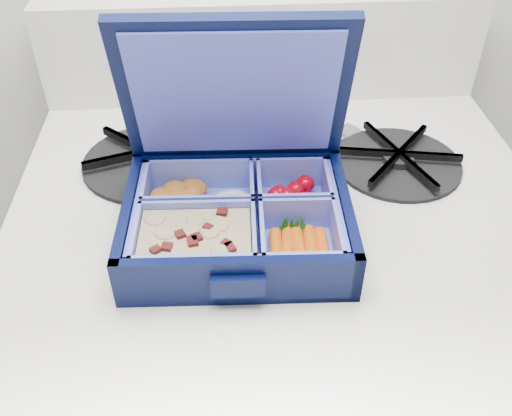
{
  "coord_description": "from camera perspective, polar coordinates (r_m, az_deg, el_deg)",
  "views": [
    {
      "loc": [
        0.26,
        1.17,
        1.36
      ],
      "look_at": [
        0.29,
        1.63,
        0.98
      ],
      "focal_mm": 40.0,
      "sensor_mm": 36.0,
      "label": 1
    }
  ],
  "objects": [
    {
      "name": "fork",
      "position": [
        0.74,
        5.15,
        5.06
      ],
      "size": [
        0.16,
        0.13,
        0.01
      ],
      "primitive_type": null,
      "rotation": [
        0.0,
        0.0,
        -0.88
      ],
      "color": "#A4A4AA",
      "rests_on": "stove"
    },
    {
      "name": "bento_box",
      "position": [
        0.6,
        -1.87,
        -1.27
      ],
      "size": [
        0.24,
        0.19,
        0.06
      ],
      "primitive_type": null,
      "rotation": [
        0.0,
        0.0,
        -0.04
      ],
      "color": "black",
      "rests_on": "stove"
    },
    {
      "name": "burner_grate_rear",
      "position": [
        0.74,
        -10.54,
        5.02
      ],
      "size": [
        0.22,
        0.22,
        0.02
      ],
      "primitive_type": "cylinder",
      "rotation": [
        0.0,
        0.0,
        0.32
      ],
      "color": "black",
      "rests_on": "stove"
    },
    {
      "name": "burner_grate",
      "position": [
        0.74,
        14.05,
        4.95
      ],
      "size": [
        0.19,
        0.19,
        0.02
      ],
      "primitive_type": "cylinder",
      "rotation": [
        0.0,
        0.0,
        -0.18
      ],
      "color": "black",
      "rests_on": "stove"
    }
  ]
}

